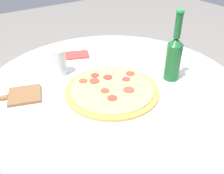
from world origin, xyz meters
TOP-DOWN VIEW (x-y plane):
  - table at (0.00, 0.00)m, footprint 1.03×1.03m
  - pizza at (0.03, 0.04)m, footprint 0.36×0.36m
  - beer_bottle at (-0.22, 0.10)m, footprint 0.06×0.06m
  - pizza_paddle at (0.35, -0.12)m, footprint 0.25×0.15m
  - drinking_glass at (0.14, -0.19)m, footprint 0.07×0.07m
  - napkin at (0.01, -0.31)m, footprint 0.16×0.13m

SIDE VIEW (x-z plane):
  - table at x=0.00m, z-range 0.19..0.97m
  - napkin at x=0.01m, z-range 0.77..0.78m
  - pizza_paddle at x=0.35m, z-range 0.77..0.79m
  - pizza at x=0.03m, z-range 0.77..0.79m
  - drinking_glass at x=0.14m, z-range 0.77..0.89m
  - beer_bottle at x=-0.22m, z-range 0.74..1.02m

